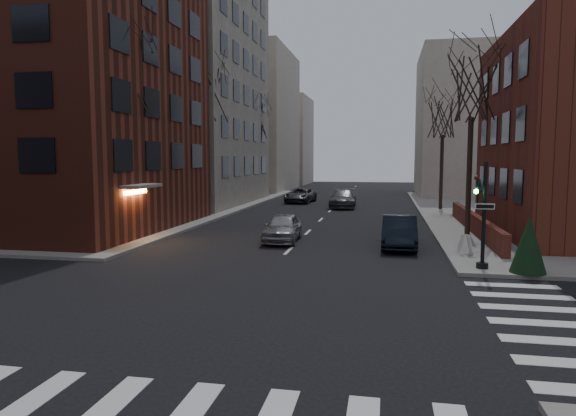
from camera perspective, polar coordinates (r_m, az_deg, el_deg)
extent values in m
plane|color=black|center=(12.65, -10.36, -14.38)|extent=(160.00, 160.00, 0.00)
cube|color=gray|center=(53.07, -28.24, 0.40)|extent=(44.00, 44.00, 0.15)
cube|color=maroon|center=(34.29, -25.45, 12.97)|extent=(15.00, 15.00, 18.00)
cube|color=#A29786|center=(50.80, -14.95, 16.46)|extent=(18.00, 18.00, 28.00)
cube|color=#5B271A|center=(30.70, 19.96, -1.54)|extent=(0.35, 16.00, 1.00)
cube|color=beige|center=(69.00, -5.65, 9.52)|extent=(14.00, 16.00, 18.00)
cube|color=beige|center=(62.10, 20.85, 8.69)|extent=(14.00, 14.00, 16.00)
cube|color=beige|center=(84.90, -1.06, 7.46)|extent=(10.00, 12.00, 14.00)
cylinder|color=black|center=(20.52, 20.94, -0.78)|extent=(0.14, 0.14, 4.00)
cylinder|color=black|center=(20.80, 20.76, -5.99)|extent=(0.44, 0.44, 0.20)
imported|color=black|center=(20.40, 20.34, 1.61)|extent=(0.16, 0.20, 1.00)
sphere|color=#19FF4C|center=(20.34, 20.17, 1.74)|extent=(0.18, 0.18, 0.18)
cube|color=white|center=(20.36, 21.04, 0.16)|extent=(0.70, 0.03, 0.22)
cylinder|color=#2D231C|center=(28.32, -16.96, 3.71)|extent=(0.28, 0.28, 6.65)
cylinder|color=#2D231C|center=(39.34, -8.81, 4.62)|extent=(0.28, 0.28, 7.00)
cylinder|color=#2D231C|center=(52.74, -3.71, 4.54)|extent=(0.28, 0.28, 6.30)
cylinder|color=#2D231C|center=(29.43, 19.48, 3.35)|extent=(0.28, 0.28, 6.30)
cylinder|color=#2D231C|center=(43.32, 16.68, 3.84)|extent=(0.28, 0.28, 5.95)
cylinder|color=black|center=(35.39, -10.05, 3.68)|extent=(0.12, 0.12, 6.00)
sphere|color=#FFA54C|center=(35.42, -10.14, 8.70)|extent=(0.36, 0.36, 0.36)
cylinder|color=black|center=(54.55, -2.57, 4.42)|extent=(0.12, 0.12, 6.00)
sphere|color=#FFA54C|center=(54.57, -2.58, 7.68)|extent=(0.36, 0.36, 0.36)
imported|color=black|center=(25.11, 12.28, -2.62)|extent=(1.69, 4.62, 1.51)
imported|color=#949398|center=(26.35, -0.62, -2.19)|extent=(1.89, 4.29, 1.44)
imported|color=#424146|center=(44.37, 6.12, 1.05)|extent=(2.35, 5.46, 1.57)
imported|color=#3A3A3E|center=(49.10, 1.39, 1.43)|extent=(2.72, 5.20, 1.40)
cube|color=white|center=(23.25, 19.10, -3.88)|extent=(0.47, 0.60, 0.88)
cone|color=black|center=(20.47, 25.19, -3.64)|extent=(1.59, 1.59, 2.10)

